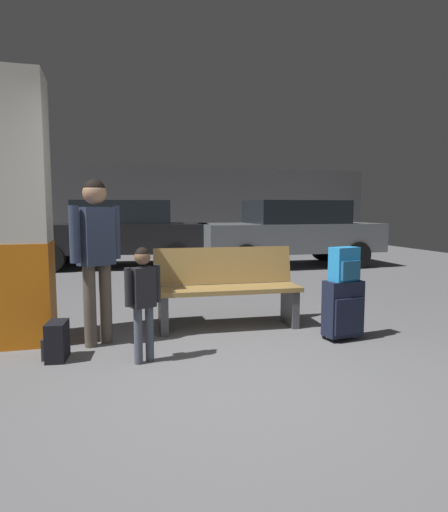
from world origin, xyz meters
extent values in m
cube|color=slate|center=(0.00, 4.00, -0.05)|extent=(18.00, 18.00, 0.10)
cube|color=#565658|center=(0.00, 12.86, 1.40)|extent=(18.00, 0.12, 2.80)
cube|color=orange|center=(-1.75, 1.70, 0.50)|extent=(0.57, 0.57, 1.00)
cube|color=silver|center=(-1.75, 1.70, 1.80)|extent=(0.56, 0.56, 1.61)
cube|color=#9E7A42|center=(0.35, 1.64, 0.44)|extent=(1.62, 0.52, 0.05)
cube|color=#9E7A42|center=(0.36, 1.89, 0.68)|extent=(1.60, 0.19, 0.42)
cube|color=#4C4C51|center=(-0.37, 1.68, 0.21)|extent=(0.10, 0.40, 0.41)
cube|color=#4C4C51|center=(1.07, 1.61, 0.21)|extent=(0.10, 0.40, 0.41)
cube|color=#191E33|center=(1.35, 0.94, 0.32)|extent=(0.40, 0.25, 0.56)
cube|color=#191E33|center=(1.37, 0.83, 0.26)|extent=(0.34, 0.07, 0.36)
cube|color=#A5A5AA|center=(1.34, 1.02, 0.59)|extent=(0.14, 0.04, 0.02)
cylinder|color=black|center=(1.18, 1.00, 0.02)|extent=(0.02, 0.05, 0.04)
cylinder|color=black|center=(1.50, 1.04, 0.02)|extent=(0.02, 0.05, 0.04)
cube|color=#268CD8|center=(1.35, 0.94, 0.77)|extent=(0.31, 0.22, 0.34)
cube|color=#23608E|center=(1.37, 0.84, 0.72)|extent=(0.23, 0.08, 0.19)
cylinder|color=black|center=(1.35, 0.94, 0.93)|extent=(0.06, 0.04, 0.02)
cylinder|color=#4C5160|center=(-0.60, 0.81, 0.24)|extent=(0.07, 0.07, 0.49)
cylinder|color=#4C5160|center=(-0.70, 0.76, 0.24)|extent=(0.07, 0.07, 0.49)
cube|color=#232328|center=(-0.65, 0.78, 0.66)|extent=(0.23, 0.19, 0.34)
cylinder|color=#232328|center=(-0.52, 0.85, 0.68)|extent=(0.06, 0.06, 0.33)
cylinder|color=#232328|center=(-0.78, 0.72, 0.68)|extent=(0.06, 0.06, 0.33)
sphere|color=brown|center=(-0.65, 0.78, 0.92)|extent=(0.14, 0.14, 0.14)
sphere|color=black|center=(-0.65, 0.78, 0.94)|extent=(0.13, 0.13, 0.13)
cylinder|color=red|center=(-0.76, 0.85, 0.68)|extent=(0.06, 0.06, 0.10)
cylinder|color=red|center=(-0.76, 0.85, 0.75)|extent=(0.01, 0.01, 0.06)
cylinder|color=brown|center=(-0.96, 1.47, 0.39)|extent=(0.12, 0.12, 0.79)
cylinder|color=brown|center=(-1.11, 1.36, 0.39)|extent=(0.12, 0.12, 0.79)
cube|color=#2D3851|center=(-1.04, 1.42, 1.06)|extent=(0.37, 0.34, 0.56)
cylinder|color=#2D3851|center=(-0.85, 1.55, 1.09)|extent=(0.09, 0.09, 0.53)
cylinder|color=#2D3851|center=(-1.22, 1.28, 1.09)|extent=(0.09, 0.09, 0.53)
sphere|color=#A87A5B|center=(-1.04, 1.42, 1.47)|extent=(0.22, 0.22, 0.22)
sphere|color=black|center=(-1.04, 1.42, 1.51)|extent=(0.20, 0.20, 0.20)
cube|color=black|center=(-1.38, 1.05, 0.17)|extent=(0.19, 0.30, 0.34)
cube|color=#28282D|center=(-1.48, 1.06, 0.12)|extent=(0.06, 0.23, 0.19)
cylinder|color=black|center=(-1.38, 1.05, 0.33)|extent=(0.03, 0.06, 0.02)
cube|color=slate|center=(3.16, 6.49, 0.67)|extent=(4.11, 1.72, 0.64)
cube|color=black|center=(3.31, 6.49, 1.25)|extent=(2.11, 1.55, 0.52)
cylinder|color=black|center=(1.86, 5.69, 0.30)|extent=(0.60, 0.20, 0.60)
cylinder|color=black|center=(1.87, 7.29, 0.30)|extent=(0.60, 0.20, 0.60)
cylinder|color=black|center=(4.46, 5.68, 0.30)|extent=(0.60, 0.20, 0.60)
cylinder|color=black|center=(4.47, 7.28, 0.30)|extent=(0.60, 0.20, 0.60)
cube|color=black|center=(-0.67, 7.40, 0.67)|extent=(4.29, 2.21, 0.64)
cube|color=black|center=(-0.52, 7.38, 1.25)|extent=(2.28, 1.80, 0.52)
cylinder|color=black|center=(-2.06, 6.78, 0.30)|extent=(0.62, 0.28, 0.60)
cylinder|color=black|center=(-1.86, 8.36, 0.30)|extent=(0.62, 0.28, 0.60)
cylinder|color=black|center=(0.52, 6.44, 0.30)|extent=(0.62, 0.28, 0.60)
cylinder|color=black|center=(0.72, 8.03, 0.30)|extent=(0.62, 0.28, 0.60)
camera|label=1|loc=(-0.96, -2.98, 1.33)|focal=31.04mm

